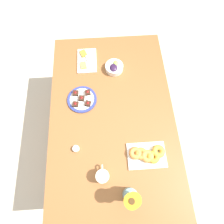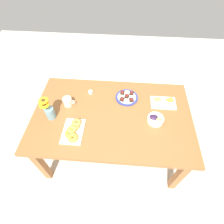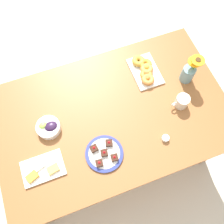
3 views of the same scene
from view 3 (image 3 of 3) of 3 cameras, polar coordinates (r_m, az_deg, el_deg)
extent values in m
plane|color=beige|center=(2.39, 0.00, -7.39)|extent=(6.00, 6.00, 0.00)
cube|color=brown|center=(1.71, 0.00, -0.79)|extent=(1.60, 1.00, 0.04)
cube|color=brown|center=(2.40, 12.88, 10.14)|extent=(0.07, 0.07, 0.70)
cube|color=brown|center=(2.26, -21.29, -1.00)|extent=(0.07, 0.07, 0.70)
cube|color=brown|center=(2.18, 22.37, -7.91)|extent=(0.07, 0.07, 0.70)
cube|color=brown|center=(2.02, -16.36, -22.16)|extent=(0.07, 0.07, 0.70)
cylinder|color=silver|center=(1.75, 15.69, 2.34)|extent=(0.09, 0.09, 0.09)
cylinder|color=brown|center=(1.71, 16.02, 2.92)|extent=(0.08, 0.08, 0.00)
torus|color=silver|center=(1.73, 14.05, 1.76)|extent=(0.05, 0.01, 0.05)
cylinder|color=white|center=(1.68, -14.30, -3.46)|extent=(0.16, 0.16, 0.05)
ellipsoid|color=#2D1938|center=(1.66, -13.75, -3.25)|extent=(0.09, 0.07, 0.04)
ellipsoid|color=#9EC14C|center=(1.67, -15.50, -3.01)|extent=(0.05, 0.05, 0.04)
cube|color=white|center=(1.64, -15.48, -12.29)|extent=(0.26, 0.17, 0.01)
cube|color=#EFB74C|center=(1.61, -13.30, -12.55)|extent=(0.08, 0.06, 0.02)
cube|color=white|center=(1.63, -16.45, -11.73)|extent=(0.08, 0.07, 0.01)
cube|color=orange|center=(1.63, -17.75, -13.86)|extent=(0.08, 0.07, 0.02)
cube|color=white|center=(1.86, 7.58, 9.19)|extent=(0.19, 0.28, 0.01)
torus|color=gold|center=(1.87, 6.08, 11.51)|extent=(0.13, 0.13, 0.04)
torus|color=gold|center=(1.86, 7.66, 10.79)|extent=(0.12, 0.12, 0.04)
torus|color=#D2853D|center=(1.84, 7.94, 9.69)|extent=(0.13, 0.13, 0.04)
torus|color=#CD8335|center=(1.82, 7.83, 8.43)|extent=(0.11, 0.11, 0.03)
torus|color=#D17F3B|center=(1.80, 8.21, 7.32)|extent=(0.13, 0.13, 0.04)
cylinder|color=white|center=(1.66, 12.10, -5.89)|extent=(0.05, 0.05, 0.03)
cylinder|color=#C68923|center=(1.65, 12.17, -5.79)|extent=(0.04, 0.04, 0.01)
cylinder|color=navy|center=(1.60, -1.77, -9.51)|extent=(0.24, 0.24, 0.01)
cylinder|color=white|center=(1.60, -1.77, -9.49)|extent=(0.20, 0.20, 0.01)
cube|color=#381E14|center=(1.57, 0.58, -10.37)|extent=(0.05, 0.05, 0.02)
cone|color=red|center=(1.56, 0.59, -10.21)|extent=(0.02, 0.02, 0.01)
cube|color=#381E14|center=(1.57, -2.91, -11.60)|extent=(0.05, 0.05, 0.02)
cone|color=red|center=(1.55, -2.95, -11.46)|extent=(0.02, 0.02, 0.01)
cube|color=#381E14|center=(1.60, -0.70, -7.09)|extent=(0.05, 0.05, 0.02)
cone|color=red|center=(1.58, -0.71, -6.90)|extent=(0.02, 0.02, 0.01)
cube|color=#381E14|center=(1.59, -4.11, -8.28)|extent=(0.05, 0.05, 0.02)
cone|color=red|center=(1.57, -4.16, -8.10)|extent=(0.02, 0.02, 0.01)
cube|color=#381E14|center=(1.58, -1.79, -9.32)|extent=(0.05, 0.05, 0.02)
cone|color=red|center=(1.56, -1.81, -9.16)|extent=(0.02, 0.02, 0.01)
cylinder|color=#6B939E|center=(1.84, 16.89, 8.32)|extent=(0.09, 0.09, 0.13)
cylinder|color=#3D702D|center=(1.76, 18.52, 10.15)|extent=(0.01, 0.01, 0.10)
cylinder|color=orange|center=(1.72, 19.06, 11.13)|extent=(0.09, 0.09, 0.01)
cylinder|color=#472D14|center=(1.71, 19.12, 11.24)|extent=(0.04, 0.04, 0.01)
cylinder|color=#3D702D|center=(1.78, 18.06, 10.25)|extent=(0.01, 0.01, 0.06)
cylinder|color=yellow|center=(1.76, 18.38, 10.85)|extent=(0.09, 0.09, 0.01)
cylinder|color=#472D14|center=(1.75, 18.44, 10.96)|extent=(0.04, 0.04, 0.01)
camera|label=1|loc=(0.96, 41.31, 41.31)|focal=28.00mm
camera|label=2|loc=(1.70, -29.63, 57.19)|focal=28.00mm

